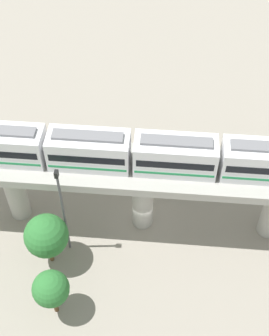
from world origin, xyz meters
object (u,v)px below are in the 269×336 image
(train, at_px, (132,153))
(signal_post, at_px, (63,209))
(parked_car_white, at_px, (246,153))
(parked_car_red, at_px, (52,146))
(parked_car_yellow, at_px, (155,149))
(tree_near_viaduct, at_px, (51,289))
(tree_mid_lot, at_px, (46,236))

(train, bearing_deg, signal_post, -57.61)
(train, bearing_deg, parked_car_white, 128.96)
(parked_car_red, height_order, parked_car_yellow, same)
(tree_near_viaduct, height_order, tree_mid_lot, tree_mid_lot)
(train, xyz_separation_m, parked_car_red, (-8.34, -9.30, -8.60))
(parked_car_yellow, height_order, signal_post, signal_post)
(parked_car_yellow, xyz_separation_m, signal_post, (12.28, -7.04, 4.99))
(parked_car_white, relative_size, parked_car_yellow, 0.99)
(parked_car_white, distance_m, parked_car_yellow, 9.58)
(parked_car_red, relative_size, tree_mid_lot, 0.80)
(tree_near_viaduct, bearing_deg, parked_car_white, 138.15)
(tree_mid_lot, bearing_deg, parked_car_yellow, 148.50)
(train, relative_size, parked_car_red, 6.09)
(train, bearing_deg, tree_mid_lot, -54.29)
(parked_car_red, bearing_deg, signal_post, 32.22)
(signal_post, bearing_deg, parked_car_yellow, 150.18)
(train, relative_size, signal_post, 2.64)
(tree_mid_lot, bearing_deg, parked_car_white, 127.78)
(train, distance_m, signal_post, 7.30)
(parked_car_yellow, bearing_deg, parked_car_red, -99.96)
(parked_car_red, xyz_separation_m, signal_post, (11.74, 3.95, 4.99))
(parked_car_white, bearing_deg, parked_car_yellow, -99.60)
(parked_car_yellow, distance_m, tree_mid_lot, 16.37)
(parked_car_yellow, relative_size, tree_near_viaduct, 0.87)
(parked_car_yellow, bearing_deg, tree_near_viaduct, -33.87)
(parked_car_red, height_order, signal_post, signal_post)
(train, distance_m, tree_near_viaduct, 12.29)
(parked_car_white, xyz_separation_m, signal_post, (12.50, -16.62, 4.99))
(parked_car_red, bearing_deg, tree_near_viaduct, 26.02)
(tree_near_viaduct, bearing_deg, tree_mid_lot, -164.06)
(parked_car_yellow, height_order, tree_mid_lot, tree_mid_lot)
(parked_car_red, bearing_deg, train, 61.78)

